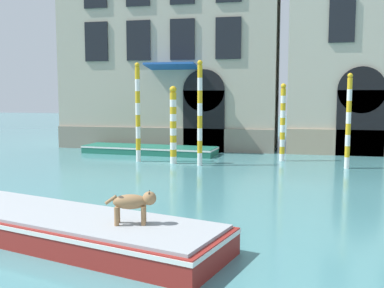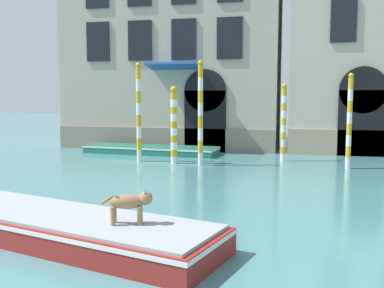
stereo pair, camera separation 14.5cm
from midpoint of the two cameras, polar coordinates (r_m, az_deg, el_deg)
name	(u,v)px [view 1 (the left image)]	position (r m, az deg, el deg)	size (l,w,h in m)	color
boat_foreground	(47,223)	(9.95, -18.31, -9.52)	(8.09, 3.94, 0.56)	maroon
dog_on_deck	(134,202)	(8.46, -7.87, -7.34)	(0.93, 0.44, 0.63)	#997047
boat_moored_near_palazzo	(149,150)	(22.38, -5.61, -0.71)	(6.80, 2.17, 0.38)	#1E6651
mooring_pole_0	(348,121)	(18.78, 19.04, 2.81)	(0.20, 0.20, 3.77)	white
mooring_pole_1	(283,122)	(20.11, 11.24, 2.74)	(0.23, 0.23, 3.41)	white
mooring_pole_3	(200,113)	(18.49, 0.78, 3.97)	(0.21, 0.21, 4.33)	white
mooring_pole_4	(173,125)	(19.04, -2.62, 2.48)	(0.29, 0.29, 3.29)	white
mooring_pole_5	(138,112)	(19.70, -7.10, 4.04)	(0.22, 0.22, 4.30)	white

